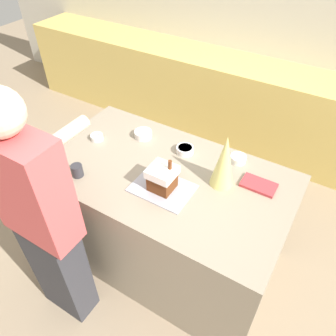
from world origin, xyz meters
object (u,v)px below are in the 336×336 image
gingerbread_house (162,178)px  candy_bowl_near_tray_right (97,137)px  decorative_tree (224,161)px  person (43,223)px  candy_bowl_center_rear (185,150)px  candy_bowl_far_left (143,134)px  mug (77,171)px  cookbook (259,185)px  baking_tray (162,188)px  candy_bowl_beside_tree (238,158)px

gingerbread_house → candy_bowl_near_tray_right: gingerbread_house is taller
decorative_tree → candy_bowl_near_tray_right: decorative_tree is taller
candy_bowl_near_tray_right → person: 0.81m
candy_bowl_center_rear → candy_bowl_far_left: 0.36m
mug → person: bearing=-76.3°
candy_bowl_center_rear → cookbook: 0.57m
candy_bowl_center_rear → mug: bearing=-130.1°
baking_tray → candy_bowl_far_left: (-0.42, 0.39, 0.02)m
baking_tray → cookbook: bearing=33.3°
candy_bowl_far_left → candy_bowl_center_rear: bearing=0.1°
mug → person: size_ratio=0.05×
decorative_tree → person: size_ratio=0.21×
candy_bowl_near_tray_right → person: size_ratio=0.05×
decorative_tree → candy_bowl_center_rear: size_ratio=2.98×
candy_bowl_near_tray_right → candy_bowl_far_left: bearing=36.4°
candy_bowl_near_tray_right → gingerbread_house: bearing=-15.1°
decorative_tree → person: 1.13m
gingerbread_house → candy_bowl_center_rear: 0.40m
person → decorative_tree: bearing=47.9°
candy_bowl_near_tray_right → person: (0.25, -0.77, -0.03)m
gingerbread_house → person: (-0.45, -0.58, -0.10)m
cookbook → decorative_tree: bearing=-155.6°
candy_bowl_near_tray_right → baking_tray: bearing=-15.1°
candy_bowl_near_tray_right → candy_bowl_beside_tree: candy_bowl_beside_tree is taller
candy_bowl_near_tray_right → cookbook: candy_bowl_near_tray_right is taller
baking_tray → candy_bowl_near_tray_right: bearing=164.9°
gingerbread_house → mug: size_ratio=2.63×
cookbook → mug: (-1.06, -0.52, 0.03)m
gingerbread_house → decorative_tree: bearing=38.8°
candy_bowl_near_tray_right → candy_bowl_beside_tree: size_ratio=0.84×
candy_bowl_near_tray_right → person: person is taller
gingerbread_house → candy_bowl_near_tray_right: size_ratio=2.35×
gingerbread_house → person: person is taller
candy_bowl_center_rear → baking_tray: bearing=-82.0°
baking_tray → person: size_ratio=0.22×
baking_tray → candy_bowl_center_rear: 0.40m
candy_bowl_beside_tree → candy_bowl_near_tray_right: bearing=-162.7°
candy_bowl_center_rear → person: (-0.39, -0.98, -0.03)m
candy_bowl_center_rear → candy_bowl_beside_tree: bearing=16.2°
baking_tray → mug: 0.57m
mug → candy_bowl_far_left: bearing=77.8°
baking_tray → candy_bowl_center_rear: size_ratio=3.06×
cookbook → person: bearing=-136.2°
gingerbread_house → person: bearing=-127.3°
candy_bowl_far_left → cookbook: (0.93, -0.06, -0.02)m
decorative_tree → person: person is taller
gingerbread_house → person: size_ratio=0.13×
person → baking_tray: bearing=52.7°
cookbook → person: size_ratio=0.12×
gingerbread_house → cookbook: 0.62m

